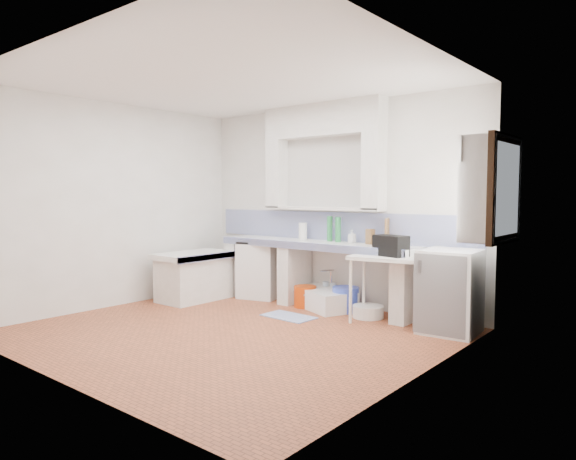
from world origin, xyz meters
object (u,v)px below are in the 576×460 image
Objects in this scene: stove at (261,270)px; fridge at (450,291)px; side_table at (392,290)px; sink at (323,299)px.

fridge is at bearing -18.27° from stove.
stove is at bearing 165.15° from side_table.
side_table is 0.70m from fridge.
stove is 1.19m from sink.
fridge is at bearing 18.87° from sink.
fridge is (1.83, -0.12, 0.35)m from sink.
stove is 2.30m from side_table.
stove is 2.99m from fridge.
stove is at bearing -158.04° from sink.
side_table is at bearing 13.63° from sink.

